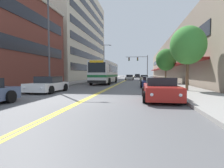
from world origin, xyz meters
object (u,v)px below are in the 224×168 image
Objects in this scene: city_bus at (105,72)px; car_champagne_parked_right_far at (144,78)px; street_tree_right_near at (188,46)px; street_tree_right_mid at (166,60)px; car_charcoal_moving_lead at (137,76)px; traffic_signal_mast at (140,62)px; fire_hydrant at (166,82)px; car_white_parked_left_far at (48,85)px; street_lamp_left_near at (51,33)px; car_navy_parked_right_mid at (150,82)px; car_silver_moving_second at (130,78)px; car_red_parked_right_foreground at (160,89)px; street_lamp_left_far at (105,59)px; car_dark_grey_parked_left_near at (108,78)px.

car_champagne_parked_right_far is (6.38, 15.16, -1.26)m from city_bus.
street_tree_right_near reaches higher than street_tree_right_mid.
car_charcoal_moving_lead is 15.25m from traffic_signal_mast.
traffic_signal_mast is 28.75m from fire_hydrant.
street_lamp_left_near is (-0.75, 2.03, 4.76)m from car_white_parked_left_far.
car_navy_parked_right_mid is at bearing 144.88° from fire_hydrant.
car_silver_moving_second is at bearing 77.87° from street_lamp_left_near.
car_red_parked_right_foreground is 51.71m from car_charcoal_moving_lead.
street_tree_right_near is at bearing -65.23° from street_lamp_left_far.
car_white_parked_left_far is 0.81× the size of street_tree_right_near.
car_white_parked_left_far is 49.34m from car_charcoal_moving_lead.
car_silver_moving_second is (-3.51, 0.65, 0.02)m from car_champagne_parked_right_far.
car_champagne_parked_right_far reaches higher than car_navy_parked_right_mid.
car_navy_parked_right_mid is at bearing -65.74° from street_lamp_left_far.
street_lamp_left_near is at bearing -104.61° from city_bus.
car_charcoal_moving_lead is 1.13× the size of car_silver_moving_second.
car_charcoal_moving_lead is 36.12m from street_tree_right_mid.
street_lamp_left_far is (-9.33, -0.72, 4.39)m from car_champagne_parked_right_far.
car_navy_parked_right_mid is (-0.04, 9.71, -0.04)m from car_red_parked_right_foreground.
car_white_parked_left_far reaches higher than car_navy_parked_right_mid.
fire_hydrant is at bearing -43.38° from city_bus.
car_champagne_parked_right_far is at bearing 100.00° from street_tree_right_mid.
fire_hydrant is at bearing 18.90° from street_lamp_left_near.
street_lamp_left_far reaches higher than city_bus.
street_lamp_left_near is at bearing 178.13° from street_tree_right_near.
car_champagne_parked_right_far reaches higher than fire_hydrant.
car_red_parked_right_foreground is 6.06m from street_tree_right_near.
fire_hydrant is (10.20, -21.82, 0.01)m from car_dark_grey_parked_left_near.
city_bus is at bearing 178.30° from street_tree_right_mid.
car_red_parked_right_foreground is 9.71m from car_navy_parked_right_mid.
car_white_parked_left_far reaches higher than car_red_parked_right_foreground.
fire_hydrant is at bearing -63.46° from street_lamp_left_far.
city_bus is 2.33× the size of car_champagne_parked_right_far.
street_lamp_left_near reaches higher than street_lamp_left_far.
street_lamp_left_far is at bearing 114.26° from car_navy_parked_right_mid.
car_navy_parked_right_mid is 0.98× the size of street_tree_right_mid.
car_champagne_parked_right_far is at bearing -84.76° from car_charcoal_moving_lead.
street_tree_right_mid is (12.05, -14.71, -1.40)m from street_lamp_left_far.
car_silver_moving_second is 17.49m from street_tree_right_mid.
car_champagne_parked_right_far is at bearing 6.44° from car_dark_grey_parked_left_near.
street_tree_right_mid is (2.57, 15.96, 2.95)m from car_red_parked_right_foreground.
street_tree_right_near is at bearing -1.87° from street_lamp_left_near.
street_tree_right_mid is (6.23, -16.08, 2.97)m from car_silver_moving_second.
city_bus is 2.71× the size of car_silver_moving_second.
car_silver_moving_second is (5.01, 1.61, -0.01)m from car_dark_grey_parked_left_near.
car_charcoal_moving_lead is (-1.86, 20.29, 0.08)m from car_champagne_parked_right_far.
street_lamp_left_far is (-7.47, -21.00, 4.31)m from car_charcoal_moving_lead.
street_lamp_left_near reaches higher than fire_hydrant.
city_bus is 21.57m from traffic_signal_mast.
street_tree_right_mid is at bearing 82.00° from fire_hydrant.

